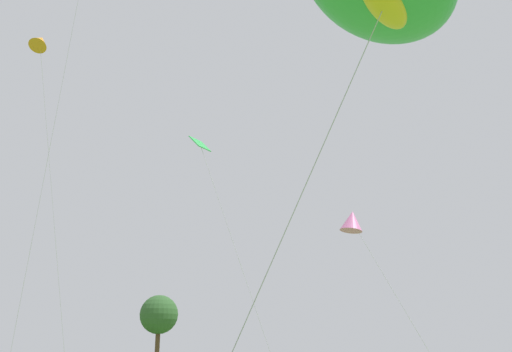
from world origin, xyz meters
name	(u,v)px	position (x,y,z in m)	size (l,w,h in m)	color
small_kite_stunt_black	(40,42)	(-1.01, 27.01, 18.92)	(4.96, 2.31, 19.62)	orange
small_kite_bird_shape	(352,221)	(9.60, 13.41, 7.41)	(1.75, 4.54, 7.93)	pink
small_kite_delta_white	(203,152)	(5.34, 19.17, 11.36)	(2.43, 4.68, 12.20)	green
tree_pine_center	(159,315)	(27.77, 64.16, 6.37)	(5.05, 5.05, 8.95)	#513823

